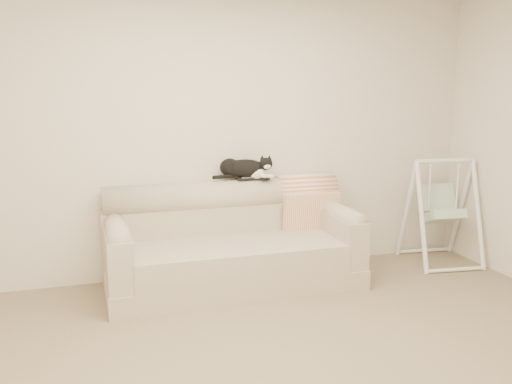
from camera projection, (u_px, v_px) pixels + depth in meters
ground_plane at (300, 368)px, 3.61m from camera, size 5.00×5.00×0.00m
room_shell at (304, 127)px, 3.32m from camera, size 5.04×4.04×2.60m
sofa at (231, 246)px, 5.05m from camera, size 2.20×0.93×0.90m
remote_a at (247, 179)px, 5.22m from camera, size 0.18×0.05×0.03m
remote_b at (261, 179)px, 5.25m from camera, size 0.17×0.12×0.02m
tuxedo_cat at (245, 168)px, 5.23m from camera, size 0.57×0.30×0.22m
throw_blanket at (306, 195)px, 5.43m from camera, size 0.56×0.38×0.58m
baby_swing at (442, 211)px, 5.65m from camera, size 0.72×0.75×1.06m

